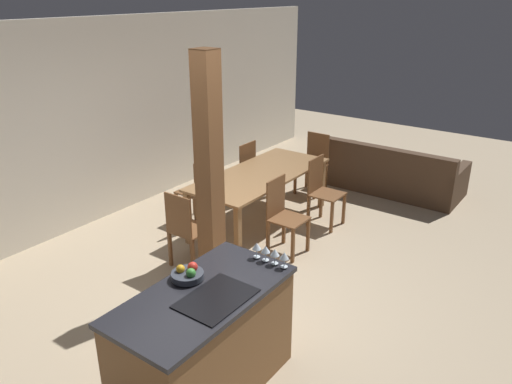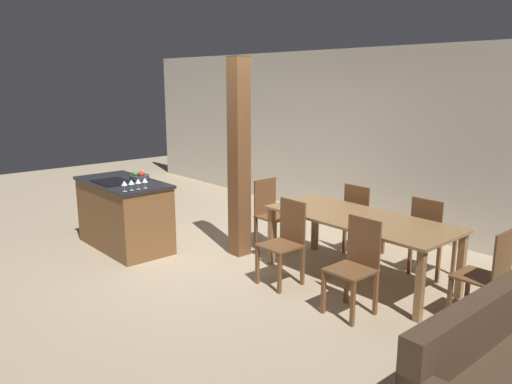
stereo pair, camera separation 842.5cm
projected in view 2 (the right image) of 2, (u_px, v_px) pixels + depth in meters
The scene contains 16 objects.
ground_plane at pixel (213, 259), 6.33m from camera, with size 16.00×16.00×0.00m, color tan.
wall_back at pixel (355, 137), 7.85m from camera, with size 11.20×0.08×2.70m.
kitchen_island at pixel (124, 214), 6.71m from camera, with size 1.47×0.75×0.93m.
fruit_bowl at pixel (140, 176), 6.68m from camera, with size 0.25×0.25×0.11m.
wine_glass_near at pixel (124, 183), 5.92m from camera, with size 0.08×0.08×0.13m.
wine_glass_middle at pixel (131, 182), 5.97m from camera, with size 0.08×0.08×0.13m.
wine_glass_far at pixel (138, 181), 6.03m from camera, with size 0.08×0.08×0.13m.
wine_glass_end at pixel (145, 180), 6.09m from camera, with size 0.08×0.08×0.13m.
dining_table at pixel (359, 224), 5.57m from camera, with size 2.15×0.92×0.74m.
dining_chair_near_left at pixel (285, 241), 5.51m from camera, with size 0.40×0.40×0.94m.
dining_chair_near_right at pixel (356, 264), 4.81m from camera, with size 0.40×0.40×0.94m.
dining_chair_far_left at pixel (361, 218), 6.40m from camera, with size 0.40×0.40×0.94m.
dining_chair_far_right at pixel (430, 236), 5.69m from camera, with size 0.40×0.40×0.94m.
dining_chair_head_end at pixel (271, 213), 6.66m from camera, with size 0.40×0.40×0.94m.
dining_chair_foot_end at pixel (488, 275), 4.54m from camera, with size 0.40×0.40×0.94m.
timber_post at pixel (239, 159), 6.27m from camera, with size 0.21×0.21×2.51m.
Camera 2 is at (4.86, -3.55, 2.23)m, focal length 35.00 mm.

